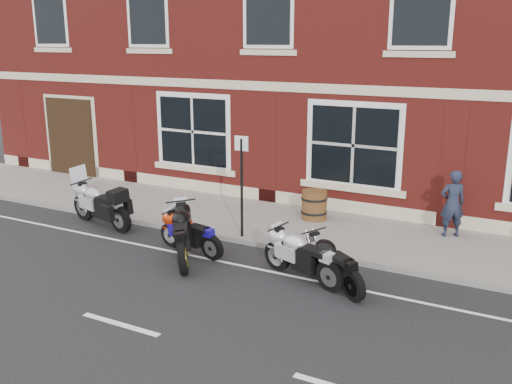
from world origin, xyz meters
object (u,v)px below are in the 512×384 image
at_px(moto_touring_silver, 100,203).
at_px(barrel_planter, 314,205).
at_px(moto_naked_black, 333,261).
at_px(parking_sign, 242,179).
at_px(moto_sport_black, 186,232).
at_px(pedestrian_left, 452,203).
at_px(moto_sport_silver, 303,254).
at_px(moto_sport_red, 190,232).

distance_m(moto_touring_silver, barrel_planter, 5.50).
relative_size(moto_naked_black, barrel_planter, 2.24).
relative_size(moto_naked_black, parking_sign, 0.70).
distance_m(moto_sport_black, pedestrian_left, 6.25).
height_order(moto_sport_black, barrel_planter, moto_sport_black).
distance_m(moto_touring_silver, moto_naked_black, 6.62).
relative_size(moto_sport_silver, pedestrian_left, 1.23).
relative_size(moto_sport_red, moto_naked_black, 1.11).
distance_m(moto_sport_black, parking_sign, 1.87).
bearing_deg(moto_sport_black, barrel_planter, 34.04).
relative_size(moto_touring_silver, barrel_planter, 2.96).
bearing_deg(barrel_planter, pedestrian_left, 4.68).
bearing_deg(moto_sport_red, barrel_planter, -15.02).
height_order(pedestrian_left, barrel_planter, pedestrian_left).
bearing_deg(moto_sport_black, moto_touring_silver, 131.82).
height_order(moto_touring_silver, moto_sport_silver, moto_touring_silver).
bearing_deg(moto_sport_black, pedestrian_left, 5.52).
xyz_separation_m(moto_sport_silver, moto_naked_black, (0.64, -0.01, -0.01)).
bearing_deg(parking_sign, moto_sport_black, -110.77).
bearing_deg(pedestrian_left, moto_sport_black, 8.32).
relative_size(moto_sport_red, parking_sign, 0.78).
distance_m(moto_naked_black, pedestrian_left, 4.06).
distance_m(moto_sport_red, moto_naked_black, 3.44).
bearing_deg(moto_touring_silver, moto_sport_silver, -84.61).
distance_m(moto_sport_red, barrel_planter, 3.64).
height_order(barrel_planter, parking_sign, parking_sign).
distance_m(moto_touring_silver, pedestrian_left, 8.68).
bearing_deg(moto_naked_black, moto_touring_silver, 120.00).
bearing_deg(moto_touring_silver, pedestrian_left, -57.44).
xyz_separation_m(barrel_planter, parking_sign, (-1.00, -2.05, 1.01)).
xyz_separation_m(moto_sport_black, barrel_planter, (1.54, 3.59, -0.11)).
bearing_deg(moto_naked_black, parking_sign, 99.92).
distance_m(moto_sport_black, barrel_planter, 3.91).
distance_m(moto_sport_red, moto_sport_black, 0.38).
height_order(moto_sport_black, parking_sign, parking_sign).
height_order(moto_sport_red, moto_naked_black, moto_naked_black).
bearing_deg(moto_naked_black, moto_sport_silver, 125.72).
xyz_separation_m(moto_sport_red, barrel_planter, (1.65, 3.25, 0.01)).
xyz_separation_m(moto_touring_silver, barrel_planter, (4.79, 2.70, -0.11)).
bearing_deg(barrel_planter, moto_sport_silver, -71.55).
bearing_deg(moto_sport_silver, parking_sign, 76.32).
xyz_separation_m(moto_sport_black, moto_sport_silver, (2.69, 0.15, -0.07)).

